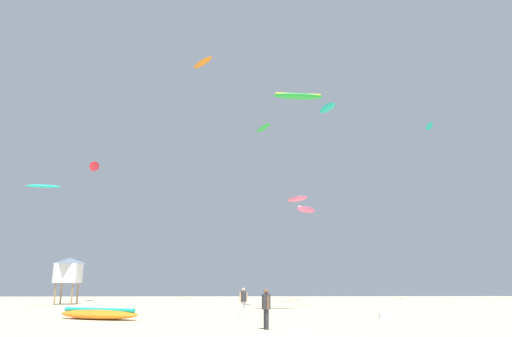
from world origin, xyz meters
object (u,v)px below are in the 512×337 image
Objects in this scene: kite_aloft_0 at (263,128)px; kite_aloft_7 at (297,199)px; kite_aloft_8 at (306,210)px; kite_aloft_6 at (94,166)px; kite_aloft_4 at (327,108)px; person_foreground at (266,306)px; kite_aloft_2 at (43,186)px; kite_aloft_5 at (298,96)px; person_midground at (243,299)px; lifeguard_tower at (69,270)px; kite_grounded_near at (99,314)px; kite_aloft_1 at (429,126)px; cooler_box at (385,315)px; kite_aloft_3 at (203,63)px.

kite_aloft_7 is at bearing 68.71° from kite_aloft_0.
kite_aloft_7 reaches higher than kite_aloft_8.
kite_aloft_4 is at bearing -30.21° from kite_aloft_6.
kite_aloft_8 reaches higher than person_foreground.
kite_aloft_2 is 21.42m from kite_aloft_5.
kite_aloft_5 is (2.03, -8.07, -0.37)m from kite_aloft_0.
lifeguard_tower is at bearing 17.69° from person_midground.
kite_aloft_0 reaches higher than kite_aloft_5.
kite_aloft_0 is (0.78, 18.87, 13.79)m from person_foreground.
kite_aloft_2 is 24.20m from kite_aloft_7.
kite_aloft_0 is (17.57, -6.38, 11.66)m from lifeguard_tower.
kite_aloft_6 reaches higher than kite_grounded_near.
kite_aloft_1 reaches higher than kite_aloft_2.
lifeguard_tower reaches higher than person_foreground.
kite_aloft_0 is (9.12, 12.91, 14.44)m from kite_grounded_near.
kite_aloft_6 is at bearing 86.96° from lifeguard_tower.
kite_aloft_1 is 1.09× the size of kite_aloft_2.
cooler_box is at bearing -137.88° from person_midground.
cooler_box is 35.53m from kite_aloft_6.
person_foreground is 0.69× the size of kite_aloft_4.
person_midground is 16.92m from kite_aloft_0.
kite_aloft_1 reaches higher than cooler_box.
cooler_box is (14.97, 0.41, -0.12)m from kite_grounded_near.
kite_aloft_0 is at bearing 155.02° from kite_aloft_4.
person_foreground is at bearing -35.53° from kite_grounded_near.
kite_aloft_1 is 0.86× the size of kite_aloft_5.
kite_aloft_5 is at bearing 23.46° from kite_grounded_near.
kite_aloft_2 is 0.71× the size of kite_aloft_3.
kite_aloft_5 is 18.68m from kite_aloft_7.
kite_aloft_3 is 20.46m from kite_aloft_7.
kite_aloft_3 is at bearing 34.78° from lifeguard_tower.
kite_grounded_near is 44.73m from kite_aloft_1.
lifeguard_tower is at bearing 160.02° from kite_aloft_0.
kite_aloft_4 reaches higher than kite_aloft_2.
person_midground is 0.32× the size of kite_grounded_near.
kite_aloft_6 reaches higher than person_foreground.
kite_aloft_6 is (-10.76, -3.33, -13.64)m from kite_aloft_3.
kite_aloft_4 is (22.65, -8.75, 12.63)m from lifeguard_tower.
kite_aloft_1 is 0.79× the size of kite_aloft_6.
cooler_box is at bearing -38.90° from lifeguard_tower.
kite_aloft_1 is 0.97× the size of kite_aloft_7.
person_foreground is at bearing -136.15° from cooler_box.
kite_aloft_4 is (22.64, -1.37, 6.33)m from kite_aloft_2.
cooler_box is at bearing -45.00° from kite_aloft_6.
kite_aloft_7 is (21.49, 11.08, 1.03)m from kite_aloft_2.
kite_grounded_near is (-7.46, -3.26, -0.63)m from person_midground.
lifeguard_tower is at bearing -170.23° from kite_aloft_7.
kite_aloft_7 is (21.27, -0.60, -3.46)m from kite_aloft_6.
kite_aloft_1 reaches higher than kite_aloft_7.
kite_aloft_8 is (1.65, 5.45, -0.27)m from kite_aloft_7.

